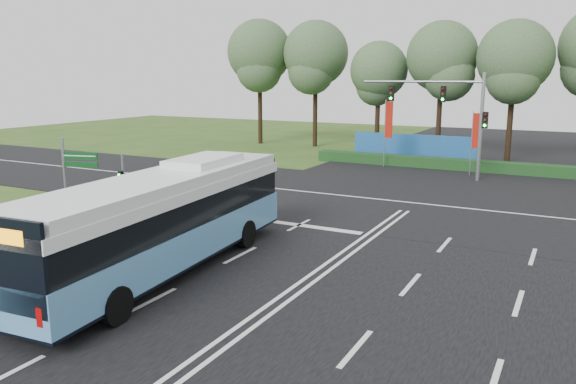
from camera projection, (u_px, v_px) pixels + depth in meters
The scene contains 14 objects.
ground at pixel (319, 270), 19.88m from camera, with size 120.00×120.00×0.00m, color #2F501A.
road_main at pixel (319, 269), 19.88m from camera, with size 20.00×120.00×0.04m, color black.
road_cross at pixel (412, 203), 30.28m from camera, with size 120.00×14.00×0.05m, color black.
bike_path at pixel (11, 243), 22.97m from camera, with size 5.00×18.00×0.06m, color black.
kerb_strip at pixel (52, 251), 21.87m from camera, with size 0.25×18.00×0.12m, color gray.
city_bus at pixel (164, 220), 19.28m from camera, with size 3.74×13.15×3.72m.
pedestrian_signal at pixel (123, 183), 26.82m from camera, with size 0.29×0.41×3.14m.
street_sign at pixel (72, 175), 23.71m from camera, with size 1.59×0.52×4.21m.
banner_flag_left at pixel (388, 124), 41.64m from camera, with size 0.69×0.35×5.05m.
banner_flag_mid at pixel (475, 134), 37.92m from camera, with size 0.65×0.15×4.42m.
traffic_light_gantry at pixel (453, 109), 36.62m from camera, with size 8.41×0.28×7.00m.
hedge at pixel (458, 165), 41.05m from camera, with size 22.00×1.20×0.80m, color #153C1A.
blue_hoarding at pixel (414, 148), 44.90m from camera, with size 10.00×0.30×2.20m, color #1C5597.
eucalyptus_row at pixel (512, 54), 44.66m from camera, with size 54.01×9.02×12.33m.
Camera 1 is at (7.82, -17.26, 6.72)m, focal length 35.00 mm.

